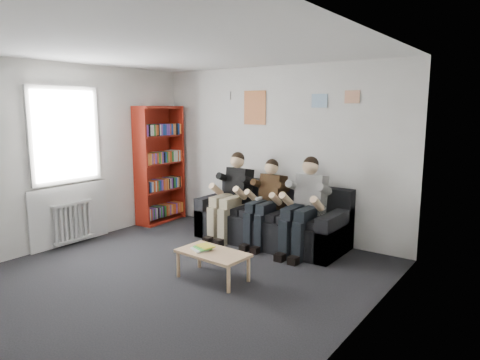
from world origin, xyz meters
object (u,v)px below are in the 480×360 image
object	(u,v)px
coffee_table	(213,255)
person_right	(304,206)
sofa	(272,222)
bookshelf	(160,165)
person_left	(231,196)
person_middle	(265,203)

from	to	relation	value
coffee_table	person_right	world-z (taller)	person_right
person_right	sofa	bearing A→B (deg)	162.22
person_right	coffee_table	bearing A→B (deg)	-106.63
bookshelf	coffee_table	xyz separation A→B (m)	(2.48, -1.53, -0.74)
coffee_table	person_right	size ratio (longest dim) A/B	0.63
coffee_table	bookshelf	bearing A→B (deg)	148.30
person_left	person_right	size ratio (longest dim) A/B	0.99
coffee_table	person_right	bearing A→B (deg)	73.26
person_left	person_middle	bearing A→B (deg)	6.19
bookshelf	coffee_table	world-z (taller)	bookshelf
person_left	person_middle	xyz separation A→B (m)	(0.64, 0.00, -0.02)
bookshelf	person_right	distance (m)	2.95
person_left	coffee_table	bearing A→B (deg)	-54.34
person_middle	person_right	distance (m)	0.64
person_middle	person_right	world-z (taller)	person_right
sofa	coffee_table	size ratio (longest dim) A/B	2.67
person_middle	coffee_table	bearing A→B (deg)	-74.78
coffee_table	person_middle	size ratio (longest dim) A/B	0.67
bookshelf	person_left	bearing A→B (deg)	-7.63
person_middle	person_right	xyz separation A→B (m)	(0.64, -0.00, 0.03)
sofa	person_middle	xyz separation A→B (m)	(-0.00, -0.20, 0.34)
sofa	bookshelf	size ratio (longest dim) A/B	1.10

